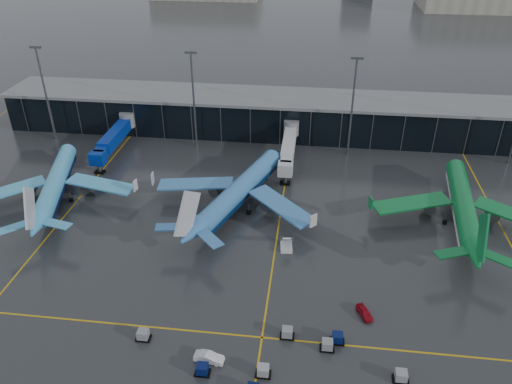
# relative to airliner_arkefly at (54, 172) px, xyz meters

# --- Properties ---
(ground) EXTENTS (600.00, 600.00, 0.00)m
(ground) POSITION_rel_airliner_arkefly_xyz_m (39.46, -20.17, -6.40)
(ground) COLOR #282B2D
(ground) RESTS_ON ground
(terminal_pier) EXTENTS (142.00, 17.00, 10.70)m
(terminal_pier) POSITION_rel_airliner_arkefly_xyz_m (39.46, 41.83, -0.98)
(terminal_pier) COLOR black
(terminal_pier) RESTS_ON ground
(jet_bridges) EXTENTS (94.00, 27.50, 7.20)m
(jet_bridges) POSITION_rel_airliner_arkefly_xyz_m (4.46, 22.81, -1.85)
(jet_bridges) COLOR #595B60
(jet_bridges) RESTS_ON ground
(flood_masts) EXTENTS (203.00, 0.50, 25.50)m
(flood_masts) POSITION_rel_airliner_arkefly_xyz_m (44.46, 29.83, 7.41)
(flood_masts) COLOR #595B60
(flood_masts) RESTS_ON ground
(taxi_lines) EXTENTS (220.00, 120.00, 0.02)m
(taxi_lines) POSITION_rel_airliner_arkefly_xyz_m (49.46, -9.56, -6.39)
(taxi_lines) COLOR gold
(taxi_lines) RESTS_ON ground
(airliner_arkefly) EXTENTS (46.27, 49.82, 12.80)m
(airliner_arkefly) POSITION_rel_airliner_arkefly_xyz_m (0.00, 0.00, 0.00)
(airliner_arkefly) COLOR #45ACE3
(airliner_arkefly) RESTS_ON ground
(airliner_klm_near) EXTENTS (51.19, 54.52, 13.60)m
(airliner_klm_near) POSITION_rel_airliner_arkefly_xyz_m (40.67, 1.62, 0.40)
(airliner_klm_near) COLOR #3B7EC4
(airliner_klm_near) RESTS_ON ground
(airliner_aer_lingus) EXTENTS (42.88, 47.53, 13.34)m
(airliner_aer_lingus) POSITION_rel_airliner_arkefly_xyz_m (86.35, 1.56, 0.27)
(airliner_aer_lingus) COLOR #0D7334
(airliner_aer_lingus) RESTS_ON ground
(baggage_carts) EXTENTS (39.92, 12.30, 1.70)m
(baggage_carts) POSITION_rel_airliner_arkefly_xyz_m (52.01, -39.25, -5.64)
(baggage_carts) COLOR black
(baggage_carts) RESTS_ON ground
(mobile_airstair) EXTENTS (2.53, 3.42, 3.45)m
(mobile_airstair) POSITION_rel_airliner_arkefly_xyz_m (51.54, -12.41, -5.63)
(mobile_airstair) COLOR silver
(mobile_airstair) RESTS_ON ground
(service_van_red) EXTENTS (2.99, 4.19, 1.33)m
(service_van_red) POSITION_rel_airliner_arkefly_xyz_m (65.21, -28.52, -5.74)
(service_van_red) COLOR #9F0C1B
(service_van_red) RESTS_ON ground
(service_van_white) EXTENTS (4.54, 2.00, 1.45)m
(service_van_white) POSITION_rel_airliner_arkefly_xyz_m (42.39, -40.54, -5.67)
(service_van_white) COLOR white
(service_van_white) RESTS_ON ground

